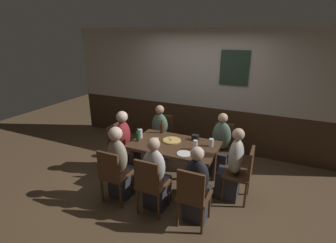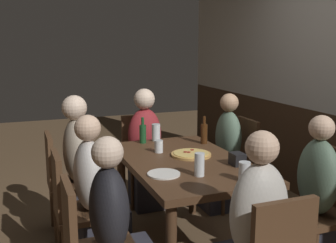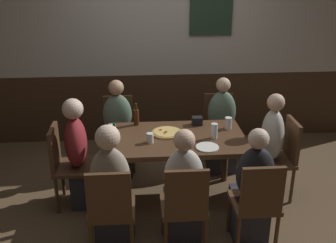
{
  "view_description": "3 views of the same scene",
  "coord_description": "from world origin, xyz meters",
  "px_view_note": "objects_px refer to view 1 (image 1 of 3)",
  "views": [
    {
      "loc": [
        1.45,
        -3.43,
        2.46
      ],
      "look_at": [
        -0.11,
        0.0,
        1.12
      ],
      "focal_mm": 26.39,
      "sensor_mm": 36.0,
      "label": 1
    },
    {
      "loc": [
        2.72,
        -1.17,
        1.62
      ],
      "look_at": [
        -0.23,
        -0.05,
        1.0
      ],
      "focal_mm": 43.04,
      "sensor_mm": 36.0,
      "label": 2
    },
    {
      "loc": [
        -0.36,
        -3.66,
        2.42
      ],
      "look_at": [
        -0.08,
        0.02,
        0.91
      ],
      "focal_mm": 42.37,
      "sensor_mm": 36.0,
      "label": 3
    }
  ],
  "objects_px": {
    "chair_head_east": "(242,172)",
    "person_right_far": "(220,149)",
    "plate_white_large": "(184,154)",
    "person_head_west": "(126,147)",
    "pint_glass_stout": "(211,143)",
    "beer_bottle_green": "(138,136)",
    "condiment_caddy": "(195,137)",
    "person_right_near": "(197,189)",
    "tumbler_short": "(195,146)",
    "person_head_east": "(232,169)",
    "pint_glass_pale": "(157,141)",
    "chair_left_near": "(114,173)",
    "chair_right_far": "(222,144)",
    "dining_table": "(174,149)",
    "person_left_far": "(159,137)",
    "chair_right_near": "(193,194)",
    "beer_bottle_brown": "(162,128)",
    "pizza": "(172,140)",
    "person_left_near": "(120,167)",
    "person_mid_near": "(156,178)",
    "chair_left_far": "(162,134)",
    "chair_mid_near": "(150,183)",
    "beer_glass_half": "(140,134)",
    "chair_head_west": "(119,145)"
  },
  "relations": [
    {
      "from": "chair_head_east",
      "to": "person_right_far",
      "type": "height_order",
      "value": "person_right_far"
    },
    {
      "from": "plate_white_large",
      "to": "person_head_west",
      "type": "bearing_deg",
      "value": 167.61
    },
    {
      "from": "pint_glass_stout",
      "to": "beer_bottle_green",
      "type": "height_order",
      "value": "beer_bottle_green"
    },
    {
      "from": "beer_bottle_green",
      "to": "condiment_caddy",
      "type": "xyz_separation_m",
      "value": [
        0.87,
        0.45,
        -0.04
      ]
    },
    {
      "from": "person_right_near",
      "to": "tumbler_short",
      "type": "height_order",
      "value": "person_right_near"
    },
    {
      "from": "person_head_east",
      "to": "pint_glass_pale",
      "type": "distance_m",
      "value": 1.27
    },
    {
      "from": "chair_left_near",
      "to": "chair_right_far",
      "type": "distance_m",
      "value": 2.1
    },
    {
      "from": "beer_bottle_green",
      "to": "dining_table",
      "type": "bearing_deg",
      "value": 13.22
    },
    {
      "from": "chair_left_near",
      "to": "plate_white_large",
      "type": "distance_m",
      "value": 1.1
    },
    {
      "from": "person_head_west",
      "to": "person_left_far",
      "type": "xyz_separation_m",
      "value": [
        0.34,
        0.68,
        -0.02
      ]
    },
    {
      "from": "person_right_near",
      "to": "condiment_caddy",
      "type": "xyz_separation_m",
      "value": [
        -0.36,
        0.98,
        0.32
      ]
    },
    {
      "from": "person_head_east",
      "to": "person_right_far",
      "type": "relative_size",
      "value": 1.03
    },
    {
      "from": "chair_right_near",
      "to": "beer_bottle_green",
      "type": "height_order",
      "value": "beer_bottle_green"
    },
    {
      "from": "beer_bottle_brown",
      "to": "chair_right_far",
      "type": "bearing_deg",
      "value": 25.48
    },
    {
      "from": "chair_left_near",
      "to": "pint_glass_pale",
      "type": "bearing_deg",
      "value": 63.79
    },
    {
      "from": "chair_right_near",
      "to": "pizza",
      "type": "xyz_separation_m",
      "value": [
        -0.71,
        0.93,
        0.26
      ]
    },
    {
      "from": "person_left_near",
      "to": "pizza",
      "type": "distance_m",
      "value": 0.97
    },
    {
      "from": "person_mid_near",
      "to": "chair_left_far",
      "type": "bearing_deg",
      "value": 112.29
    },
    {
      "from": "chair_left_far",
      "to": "person_right_far",
      "type": "bearing_deg",
      "value": -7.43
    },
    {
      "from": "chair_right_far",
      "to": "tumbler_short",
      "type": "bearing_deg",
      "value": -105.01
    },
    {
      "from": "person_left_near",
      "to": "condiment_caddy",
      "type": "distance_m",
      "value": 1.36
    },
    {
      "from": "person_left_far",
      "to": "tumbler_short",
      "type": "height_order",
      "value": "person_left_far"
    },
    {
      "from": "chair_left_far",
      "to": "chair_right_near",
      "type": "bearing_deg",
      "value": -53.48
    },
    {
      "from": "dining_table",
      "to": "person_right_far",
      "type": "xyz_separation_m",
      "value": [
        0.62,
        0.68,
        -0.17
      ]
    },
    {
      "from": "person_right_near",
      "to": "plate_white_large",
      "type": "distance_m",
      "value": 0.6
    },
    {
      "from": "chair_right_far",
      "to": "person_head_west",
      "type": "bearing_deg",
      "value": -152.04
    },
    {
      "from": "chair_mid_near",
      "to": "chair_head_east",
      "type": "height_order",
      "value": "same"
    },
    {
      "from": "person_left_near",
      "to": "pizza",
      "type": "bearing_deg",
      "value": 55.12
    },
    {
      "from": "chair_head_east",
      "to": "person_head_west",
      "type": "height_order",
      "value": "person_head_west"
    },
    {
      "from": "condiment_caddy",
      "to": "beer_bottle_brown",
      "type": "bearing_deg",
      "value": 175.56
    },
    {
      "from": "chair_head_east",
      "to": "beer_bottle_brown",
      "type": "height_order",
      "value": "beer_bottle_brown"
    },
    {
      "from": "person_left_far",
      "to": "beer_bottle_green",
      "type": "distance_m",
      "value": 0.9
    },
    {
      "from": "pizza",
      "to": "beer_glass_half",
      "type": "xyz_separation_m",
      "value": [
        -0.56,
        -0.1,
        0.06
      ]
    },
    {
      "from": "beer_glass_half",
      "to": "person_mid_near",
      "type": "bearing_deg",
      "value": -46.32
    },
    {
      "from": "person_left_near",
      "to": "plate_white_large",
      "type": "distance_m",
      "value": 1.02
    },
    {
      "from": "person_head_west",
      "to": "person_left_near",
      "type": "bearing_deg",
      "value": -63.53
    },
    {
      "from": "person_mid_near",
      "to": "beer_bottle_green",
      "type": "height_order",
      "value": "person_mid_near"
    },
    {
      "from": "tumbler_short",
      "to": "beer_bottle_green",
      "type": "distance_m",
      "value": 1.0
    },
    {
      "from": "person_right_far",
      "to": "plate_white_large",
      "type": "height_order",
      "value": "person_right_far"
    },
    {
      "from": "chair_head_east",
      "to": "person_right_near",
      "type": "distance_m",
      "value": 0.84
    },
    {
      "from": "chair_left_near",
      "to": "pint_glass_stout",
      "type": "distance_m",
      "value": 1.6
    },
    {
      "from": "chair_head_west",
      "to": "person_left_far",
      "type": "xyz_separation_m",
      "value": [
        0.5,
        0.68,
        -0.02
      ]
    },
    {
      "from": "person_left_near",
      "to": "beer_bottle_brown",
      "type": "height_order",
      "value": "person_left_near"
    },
    {
      "from": "person_mid_near",
      "to": "pizza",
      "type": "xyz_separation_m",
      "value": [
        -0.08,
        0.77,
        0.28
      ]
    },
    {
      "from": "condiment_caddy",
      "to": "person_mid_near",
      "type": "bearing_deg",
      "value": -104.92
    },
    {
      "from": "person_head_west",
      "to": "chair_mid_near",
      "type": "bearing_deg",
      "value": -41.16
    },
    {
      "from": "beer_glass_half",
      "to": "chair_head_east",
      "type": "bearing_deg",
      "value": 0.27
    },
    {
      "from": "dining_table",
      "to": "person_mid_near",
      "type": "relative_size",
      "value": 1.25
    },
    {
      "from": "chair_head_east",
      "to": "chair_left_far",
      "type": "distance_m",
      "value": 1.94
    },
    {
      "from": "dining_table",
      "to": "person_right_far",
      "type": "relative_size",
      "value": 1.24
    }
  ]
}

